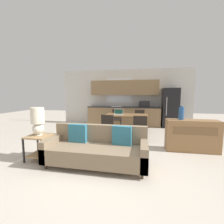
% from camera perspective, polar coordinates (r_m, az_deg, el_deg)
% --- Properties ---
extents(ground_plane, '(20.00, 20.00, 0.00)m').
position_cam_1_polar(ground_plane, '(3.31, -5.01, -19.61)').
color(ground_plane, beige).
extents(wall_back, '(6.40, 0.07, 2.70)m').
position_cam_1_polar(wall_back, '(7.53, 4.73, 5.72)').
color(wall_back, silver).
rests_on(wall_back, ground_plane).
extents(kitchen_counter, '(3.44, 0.65, 2.15)m').
position_cam_1_polar(kitchen_counter, '(7.25, 4.59, 1.64)').
color(kitchen_counter, '#8E704C').
rests_on(kitchen_counter, ground_plane).
extents(refrigerator, '(0.69, 0.71, 1.76)m').
position_cam_1_polar(refrigerator, '(7.23, 21.23, 1.49)').
color(refrigerator, black).
rests_on(refrigerator, ground_plane).
extents(dining_table, '(1.51, 0.90, 0.75)m').
position_cam_1_polar(dining_table, '(5.43, 5.52, -1.66)').
color(dining_table, brown).
rests_on(dining_table, ground_plane).
extents(couch, '(2.08, 0.80, 0.81)m').
position_cam_1_polar(couch, '(3.26, -5.70, -13.80)').
color(couch, '#3D2D1E').
rests_on(couch, ground_plane).
extents(side_table, '(0.49, 0.49, 0.56)m').
position_cam_1_polar(side_table, '(3.79, -25.86, -10.67)').
color(side_table, tan).
rests_on(side_table, ground_plane).
extents(table_lamp, '(0.28, 0.28, 0.62)m').
position_cam_1_polar(table_lamp, '(3.71, -26.43, -2.85)').
color(table_lamp, silver).
rests_on(table_lamp, side_table).
extents(credenza, '(1.28, 0.40, 0.82)m').
position_cam_1_polar(credenza, '(4.44, 28.09, -7.90)').
color(credenza, olive).
rests_on(credenza, ground_plane).
extents(vase, '(0.13, 0.13, 0.35)m').
position_cam_1_polar(vase, '(4.29, 24.89, -0.44)').
color(vase, '#234C84').
rests_on(vase, credenza).
extents(dining_chair_near_right, '(0.44, 0.44, 0.85)m').
position_cam_1_polar(dining_chair_near_right, '(4.63, 10.53, -5.73)').
color(dining_chair_near_right, black).
rests_on(dining_chair_near_right, ground_plane).
extents(dining_chair_near_left, '(0.45, 0.45, 0.85)m').
position_cam_1_polar(dining_chair_near_left, '(4.78, -1.31, -5.23)').
color(dining_chair_near_left, black).
rests_on(dining_chair_near_left, ground_plane).
extents(dining_chair_far_right, '(0.48, 0.48, 0.85)m').
position_cam_1_polar(dining_chair_far_right, '(6.23, 10.58, -2.59)').
color(dining_chair_far_right, black).
rests_on(dining_chair_far_right, ground_plane).
extents(dining_chair_far_left, '(0.46, 0.46, 0.85)m').
position_cam_1_polar(dining_chair_far_left, '(6.35, 1.83, -2.30)').
color(dining_chair_far_left, black).
rests_on(dining_chair_far_left, ground_plane).
extents(laptop, '(0.32, 0.26, 0.20)m').
position_cam_1_polar(laptop, '(5.43, 2.53, -0.45)').
color(laptop, '#B7BABC').
rests_on(laptop, dining_table).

